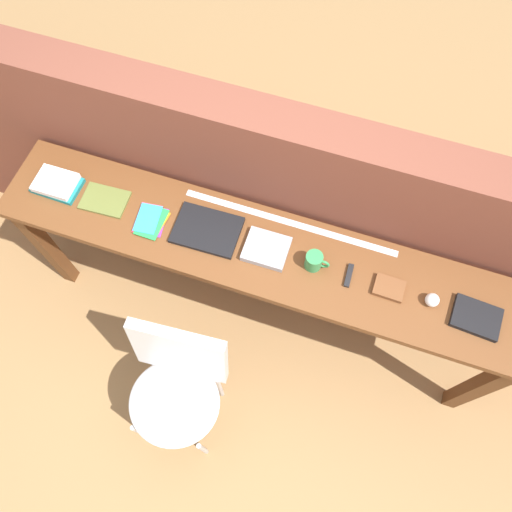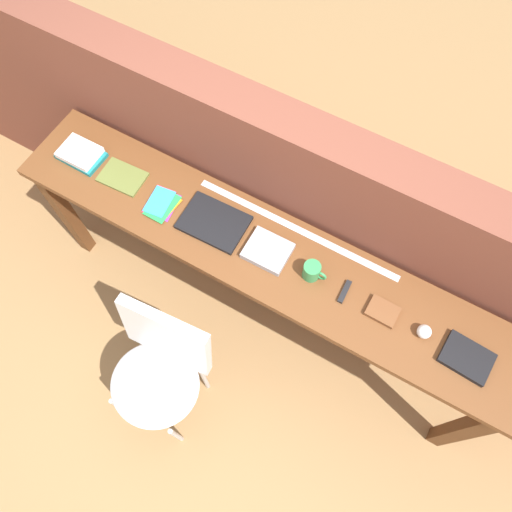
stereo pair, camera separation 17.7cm
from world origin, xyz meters
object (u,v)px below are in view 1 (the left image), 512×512
object	(u,v)px
multitool_folded	(349,275)
book_repair_rightmost	(476,318)
book_open_centre	(207,230)
magazine_cycling	(105,200)
leather_journal_brown	(389,288)
sports_ball_small	(432,300)
book_stack_leftmost	(56,184)
chair_white_moulded	(177,385)
pamphlet_pile_colourful	(150,220)
mug	(314,261)

from	to	relation	value
multitool_folded	book_repair_rightmost	bearing A→B (deg)	-1.74
book_open_centre	magazine_cycling	bearing A→B (deg)	178.75
leather_journal_brown	sports_ball_small	bearing A→B (deg)	-0.03
sports_ball_small	book_stack_leftmost	bearing A→B (deg)	179.65
chair_white_moulded	pamphlet_pile_colourful	size ratio (longest dim) A/B	4.89
chair_white_moulded	book_open_centre	distance (m)	0.75
book_stack_leftmost	book_open_centre	size ratio (longest dim) A/B	0.74
leather_journal_brown	multitool_folded	bearing A→B (deg)	179.83
mug	sports_ball_small	size ratio (longest dim) A/B	1.83
chair_white_moulded	mug	bearing A→B (deg)	54.97
mug	multitool_folded	bearing A→B (deg)	-0.13
book_stack_leftmost	magazine_cycling	xyz separation A→B (m)	(0.25, 0.00, -0.02)
magazine_cycling	pamphlet_pile_colourful	distance (m)	0.25
mug	leather_journal_brown	xyz separation A→B (m)	(0.34, -0.00, -0.03)
pamphlet_pile_colourful	sports_ball_small	bearing A→B (deg)	0.89
multitool_folded	mug	bearing A→B (deg)	179.87
magazine_cycling	chair_white_moulded	bearing A→B (deg)	-51.39
leather_journal_brown	book_repair_rightmost	bearing A→B (deg)	-1.15
chair_white_moulded	multitool_folded	size ratio (longest dim) A/B	8.10
pamphlet_pile_colourful	leather_journal_brown	distance (m)	1.12
pamphlet_pile_colourful	mug	distance (m)	0.78
chair_white_moulded	mug	distance (m)	0.88
mug	book_repair_rightmost	distance (m)	0.72
book_open_centre	mug	size ratio (longest dim) A/B	2.73
magazine_cycling	pamphlet_pile_colourful	xyz separation A→B (m)	(0.25, -0.03, 0.00)
sports_ball_small	book_repair_rightmost	distance (m)	0.20
pamphlet_pile_colourful	book_repair_rightmost	bearing A→B (deg)	0.37
book_open_centre	multitool_folded	world-z (taller)	book_open_centre
magazine_cycling	book_repair_rightmost	distance (m)	1.74
book_stack_leftmost	leather_journal_brown	size ratio (longest dim) A/B	1.71
multitool_folded	sports_ball_small	bearing A→B (deg)	-1.00
book_repair_rightmost	mug	bearing A→B (deg)	-177.78
multitool_folded	book_open_centre	bearing A→B (deg)	179.17
leather_journal_brown	book_repair_rightmost	distance (m)	0.38
book_stack_leftmost	leather_journal_brown	bearing A→B (deg)	-0.28
book_stack_leftmost	chair_white_moulded	bearing A→B (deg)	-37.97
book_stack_leftmost	mug	world-z (taller)	mug
leather_journal_brown	sports_ball_small	size ratio (longest dim) A/B	2.16
magazine_cycling	mug	xyz separation A→B (m)	(1.03, -0.00, 0.04)
chair_white_moulded	book_repair_rightmost	size ratio (longest dim) A/B	4.48
chair_white_moulded	pamphlet_pile_colourful	bearing A→B (deg)	118.23
book_open_centre	sports_ball_small	distance (m)	1.03
book_repair_rightmost	chair_white_moulded	bearing A→B (deg)	-148.34
book_open_centre	multitool_folded	bearing A→B (deg)	-2.59
magazine_cycling	multitool_folded	size ratio (longest dim) A/B	1.95
book_stack_leftmost	mug	xyz separation A→B (m)	(1.27, -0.00, 0.02)
pamphlet_pile_colourful	leather_journal_brown	size ratio (longest dim) A/B	1.40
multitool_folded	leather_journal_brown	size ratio (longest dim) A/B	0.85
magazine_cycling	pamphlet_pile_colourful	world-z (taller)	pamphlet_pile_colourful
book_open_centre	multitool_folded	xyz separation A→B (m)	(0.67, -0.01, -0.00)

